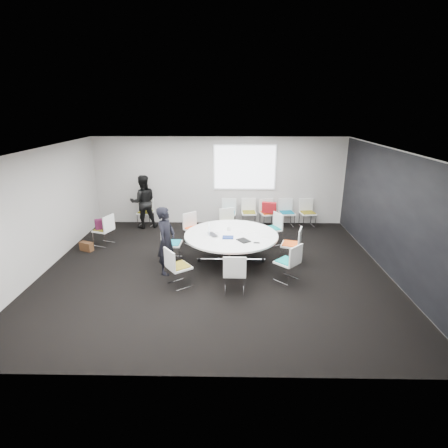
{
  "coord_description": "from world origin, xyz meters",
  "views": [
    {
      "loc": [
        0.34,
        -7.55,
        3.7
      ],
      "look_at": [
        0.2,
        0.4,
        1.0
      ],
      "focal_mm": 28.0,
      "sensor_mm": 36.0,
      "label": 1
    }
  ],
  "objects_px": {
    "chair_ring_b": "(272,235)",
    "cup": "(229,229)",
    "chair_ring_h": "(287,269)",
    "laptop": "(215,234)",
    "conference_table": "(231,241)",
    "chair_back_a": "(229,218)",
    "chair_back_e": "(307,218)",
    "chair_ring_a": "(291,251)",
    "brown_bag": "(86,246)",
    "chair_ring_f": "(179,274)",
    "person_main": "(166,241)",
    "chair_spare_left": "(104,236)",
    "chair_ring_c": "(229,230)",
    "chair_ring_g": "(235,280)",
    "chair_ring_d": "(194,235)",
    "chair_person_back": "(146,217)",
    "chair_back_c": "(268,218)",
    "chair_ring_e": "(172,250)",
    "chair_back_b": "(249,218)",
    "chair_back_d": "(286,218)",
    "person_back": "(143,202)",
    "maroon_bag": "(103,224)"
  },
  "relations": [
    {
      "from": "chair_ring_b",
      "to": "cup",
      "type": "relative_size",
      "value": 9.78
    },
    {
      "from": "chair_ring_h",
      "to": "laptop",
      "type": "bearing_deg",
      "value": 104.71
    },
    {
      "from": "conference_table",
      "to": "laptop",
      "type": "distance_m",
      "value": 0.45
    },
    {
      "from": "chair_back_a",
      "to": "chair_back_e",
      "type": "bearing_deg",
      "value": -175.4
    },
    {
      "from": "chair_ring_a",
      "to": "brown_bag",
      "type": "xyz_separation_m",
      "value": [
        -5.37,
        0.57,
        -0.16
      ]
    },
    {
      "from": "chair_ring_f",
      "to": "person_main",
      "type": "distance_m",
      "value": 0.89
    },
    {
      "from": "chair_spare_left",
      "to": "chair_back_e",
      "type": "bearing_deg",
      "value": -54.77
    },
    {
      "from": "chair_ring_a",
      "to": "chair_ring_b",
      "type": "xyz_separation_m",
      "value": [
        -0.35,
        1.14,
        0.0
      ]
    },
    {
      "from": "conference_table",
      "to": "chair_ring_c",
      "type": "relative_size",
      "value": 2.59
    },
    {
      "from": "chair_ring_g",
      "to": "chair_ring_h",
      "type": "distance_m",
      "value": 1.28
    },
    {
      "from": "chair_ring_d",
      "to": "chair_person_back",
      "type": "relative_size",
      "value": 1.0
    },
    {
      "from": "chair_back_c",
      "to": "brown_bag",
      "type": "relative_size",
      "value": 2.44
    },
    {
      "from": "conference_table",
      "to": "chair_ring_f",
      "type": "relative_size",
      "value": 2.59
    },
    {
      "from": "chair_ring_g",
      "to": "brown_bag",
      "type": "xyz_separation_m",
      "value": [
        -3.95,
        2.12,
        -0.16
      ]
    },
    {
      "from": "chair_ring_a",
      "to": "chair_ring_g",
      "type": "distance_m",
      "value": 2.1
    },
    {
      "from": "person_main",
      "to": "chair_ring_b",
      "type": "bearing_deg",
      "value": -40.42
    },
    {
      "from": "chair_ring_f",
      "to": "chair_ring_h",
      "type": "xyz_separation_m",
      "value": [
        2.37,
        0.28,
        0.0
      ]
    },
    {
      "from": "chair_ring_e",
      "to": "person_main",
      "type": "relative_size",
      "value": 0.55
    },
    {
      "from": "chair_ring_c",
      "to": "chair_back_b",
      "type": "relative_size",
      "value": 1.0
    },
    {
      "from": "chair_ring_a",
      "to": "chair_back_a",
      "type": "height_order",
      "value": "same"
    },
    {
      "from": "chair_ring_e",
      "to": "chair_back_d",
      "type": "bearing_deg",
      "value": 131.59
    },
    {
      "from": "person_main",
      "to": "person_back",
      "type": "xyz_separation_m",
      "value": [
        -1.28,
        3.18,
        0.05
      ]
    },
    {
      "from": "chair_back_b",
      "to": "person_main",
      "type": "distance_m",
      "value": 3.96
    },
    {
      "from": "chair_ring_f",
      "to": "chair_back_a",
      "type": "xyz_separation_m",
      "value": [
        1.05,
        3.94,
        0.0
      ]
    },
    {
      "from": "chair_ring_d",
      "to": "chair_back_b",
      "type": "relative_size",
      "value": 1.0
    },
    {
      "from": "chair_ring_b",
      "to": "maroon_bag",
      "type": "relative_size",
      "value": 2.2
    },
    {
      "from": "person_back",
      "to": "cup",
      "type": "xyz_separation_m",
      "value": [
        2.69,
        -2.29,
        -0.07
      ]
    },
    {
      "from": "laptop",
      "to": "chair_back_e",
      "type": "bearing_deg",
      "value": -73.46
    },
    {
      "from": "chair_spare_left",
      "to": "laptop",
      "type": "bearing_deg",
      "value": -89.95
    },
    {
      "from": "chair_ring_a",
      "to": "chair_back_d",
      "type": "distance_m",
      "value": 2.71
    },
    {
      "from": "chair_ring_b",
      "to": "chair_back_e",
      "type": "relative_size",
      "value": 1.0
    },
    {
      "from": "chair_ring_f",
      "to": "chair_spare_left",
      "type": "relative_size",
      "value": 1.0
    },
    {
      "from": "chair_ring_h",
      "to": "chair_back_a",
      "type": "relative_size",
      "value": 1.0
    },
    {
      "from": "chair_ring_a",
      "to": "person_main",
      "type": "height_order",
      "value": "person_main"
    },
    {
      "from": "chair_back_a",
      "to": "laptop",
      "type": "height_order",
      "value": "chair_back_a"
    },
    {
      "from": "chair_ring_c",
      "to": "chair_person_back",
      "type": "xyz_separation_m",
      "value": [
        -2.7,
        1.16,
        0.0
      ]
    },
    {
      "from": "chair_ring_a",
      "to": "chair_ring_g",
      "type": "relative_size",
      "value": 1.0
    },
    {
      "from": "cup",
      "to": "chair_ring_c",
      "type": "bearing_deg",
      "value": 89.44
    },
    {
      "from": "chair_ring_e",
      "to": "chair_ring_h",
      "type": "xyz_separation_m",
      "value": [
        2.72,
        -1.04,
        0.0
      ]
    },
    {
      "from": "person_back",
      "to": "cup",
      "type": "relative_size",
      "value": 18.71
    },
    {
      "from": "chair_spare_left",
      "to": "maroon_bag",
      "type": "bearing_deg",
      "value": 90.0
    },
    {
      "from": "laptop",
      "to": "cup",
      "type": "relative_size",
      "value": 3.83
    },
    {
      "from": "chair_spare_left",
      "to": "chair_ring_f",
      "type": "bearing_deg",
      "value": -114.4
    },
    {
      "from": "chair_back_e",
      "to": "chair_back_c",
      "type": "bearing_deg",
      "value": -6.58
    },
    {
      "from": "chair_back_a",
      "to": "maroon_bag",
      "type": "xyz_separation_m",
      "value": [
        -3.46,
        -1.65,
        0.34
      ]
    },
    {
      "from": "chair_ring_h",
      "to": "person_main",
      "type": "xyz_separation_m",
      "value": [
        -2.72,
        0.36,
        0.52
      ]
    },
    {
      "from": "person_back",
      "to": "chair_ring_d",
      "type": "bearing_deg",
      "value": 122.97
    },
    {
      "from": "chair_back_b",
      "to": "chair_ring_d",
      "type": "bearing_deg",
      "value": 42.52
    },
    {
      "from": "chair_ring_d",
      "to": "chair_ring_f",
      "type": "xyz_separation_m",
      "value": [
        -0.09,
        -2.41,
        0.0
      ]
    },
    {
      "from": "chair_ring_d",
      "to": "chair_back_c",
      "type": "xyz_separation_m",
      "value": [
        2.21,
        1.53,
        0.0
      ]
    }
  ]
}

